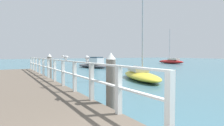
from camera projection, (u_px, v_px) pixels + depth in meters
pier_deck at (21, 85)px, 9.53m from camera, size 3.18×18.47×0.35m
pier_railing at (51, 67)px, 10.26m from camera, size 0.12×16.99×1.14m
dock_piling_near at (111, 83)px, 5.40m from camera, size 0.29×0.29×1.80m
dock_piling_far at (50, 67)px, 12.39m from camera, size 0.29×0.29×1.80m
seagull_foreground at (87, 58)px, 5.89m from camera, size 0.23×0.47×0.21m
seagull_background at (66, 57)px, 7.88m from camera, size 0.25×0.46×0.21m
boat_0 at (93, 64)px, 24.56m from camera, size 3.01×6.17×1.45m
boat_2 at (141, 75)px, 12.95m from camera, size 3.52×5.81×7.12m
boat_4 at (171, 61)px, 35.72m from camera, size 1.83×5.99×6.68m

